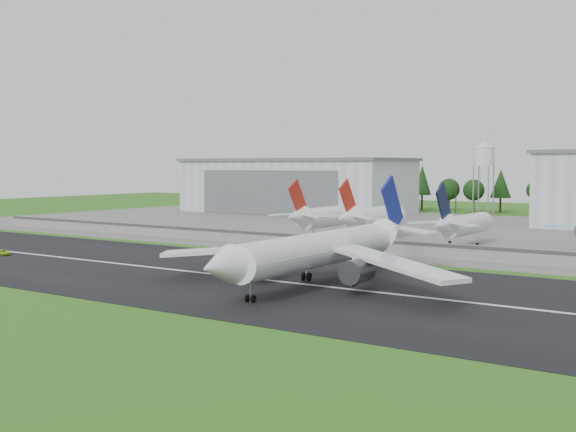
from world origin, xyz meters
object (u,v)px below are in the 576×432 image
Objects in this scene: main_airliner at (317,258)px; ground_vehicle at (3,252)px; parked_jet_red_b at (370,218)px; parked_jet_navy at (461,224)px; parked_jet_red_a at (321,217)px.

ground_vehicle is at bearing 1.43° from main_airliner.
ground_vehicle is 0.14× the size of parked_jet_red_b.
main_airliner is 66.96m from parked_jet_navy.
parked_jet_navy is (25.12, -0.08, -0.51)m from parked_jet_red_b.
main_airliner is at bearing -69.02° from parked_jet_red_b.
main_airliner reaches higher than ground_vehicle.
parked_jet_red_b is (14.98, 0.03, 0.23)m from parked_jet_red_a.
parked_jet_navy is (79.87, 71.18, 5.19)m from ground_vehicle.
parked_jet_navy is at bearing -36.01° from ground_vehicle.
ground_vehicle is 0.14× the size of parked_jet_navy.
ground_vehicle is 81.77m from parked_jet_red_a.
parked_jet_red_b is at bearing 0.12° from parked_jet_red_a.
main_airliner is 1.89× the size of parked_jet_red_b.
parked_jet_red_a is at bearing -60.32° from main_airliner.
parked_jet_red_a is 40.10m from parked_jet_navy.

